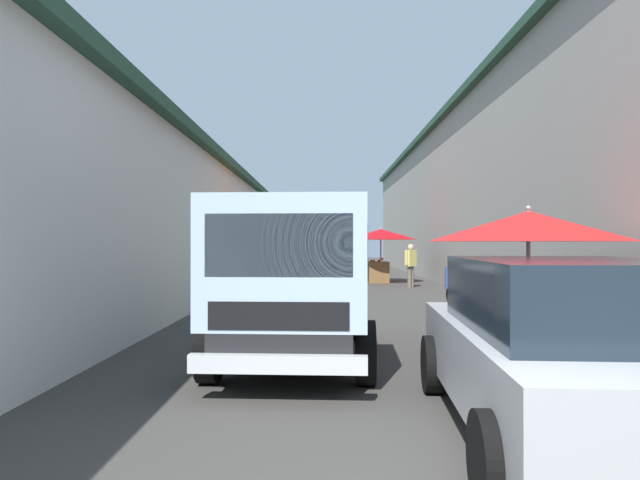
# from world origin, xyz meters

# --- Properties ---
(ground) EXTENTS (90.00, 90.00, 0.00)m
(ground) POSITION_xyz_m (13.50, 0.00, 0.00)
(ground) COLOR #3D3A38
(building_left_whitewash) EXTENTS (49.80, 7.50, 4.11)m
(building_left_whitewash) POSITION_xyz_m (15.75, 7.25, 2.07)
(building_left_whitewash) COLOR silver
(building_left_whitewash) RESTS_ON ground
(building_right_concrete) EXTENTS (49.80, 7.50, 6.49)m
(building_right_concrete) POSITION_xyz_m (15.75, -7.25, 3.25)
(building_right_concrete) COLOR #A39E93
(building_right_concrete) RESTS_ON ground
(fruit_stall_near_right) EXTENTS (2.88, 2.88, 2.18)m
(fruit_stall_near_right) POSITION_xyz_m (14.67, 2.10, 1.75)
(fruit_stall_near_right) COLOR #9E9EA3
(fruit_stall_near_right) RESTS_ON ground
(fruit_stall_far_left) EXTENTS (2.87, 2.87, 2.20)m
(fruit_stall_far_left) POSITION_xyz_m (19.93, -1.46, 1.70)
(fruit_stall_far_left) COLOR #9E9EA3
(fruit_stall_far_left) RESTS_ON ground
(fruit_stall_near_left) EXTENTS (2.75, 2.75, 2.10)m
(fruit_stall_near_left) POSITION_xyz_m (5.47, -2.03, 1.64)
(fruit_stall_near_left) COLOR #9E9EA3
(fruit_stall_near_left) RESTS_ON ground
(hatchback_car) EXTENTS (4.01, 2.12, 1.45)m
(hatchback_car) POSITION_xyz_m (2.17, -1.13, 0.74)
(hatchback_car) COLOR #ADAFB5
(hatchback_car) RESTS_ON ground
(delivery_truck) EXTENTS (5.00, 2.15, 2.08)m
(delivery_truck) POSITION_xyz_m (4.62, 1.17, 1.04)
(delivery_truck) COLOR black
(delivery_truck) RESTS_ON ground
(vendor_by_crates) EXTENTS (0.48, 0.45, 1.53)m
(vendor_by_crates) POSITION_xyz_m (17.44, -2.27, 0.87)
(vendor_by_crates) COLOR #665B4C
(vendor_by_crates) RESTS_ON ground
(vendor_in_shade) EXTENTS (0.52, 0.42, 1.53)m
(vendor_in_shade) POSITION_xyz_m (9.41, 1.12, 0.87)
(vendor_in_shade) COLOR #665B4C
(vendor_in_shade) RESTS_ON ground
(parked_scooter) EXTENTS (1.69, 0.47, 1.14)m
(parked_scooter) POSITION_xyz_m (11.81, -2.62, 0.45)
(parked_scooter) COLOR black
(parked_scooter) RESTS_ON ground
(plastic_stool) EXTENTS (0.30, 0.30, 0.43)m
(plastic_stool) POSITION_xyz_m (7.15, 2.37, 0.33)
(plastic_stool) COLOR #194CB2
(plastic_stool) RESTS_ON ground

